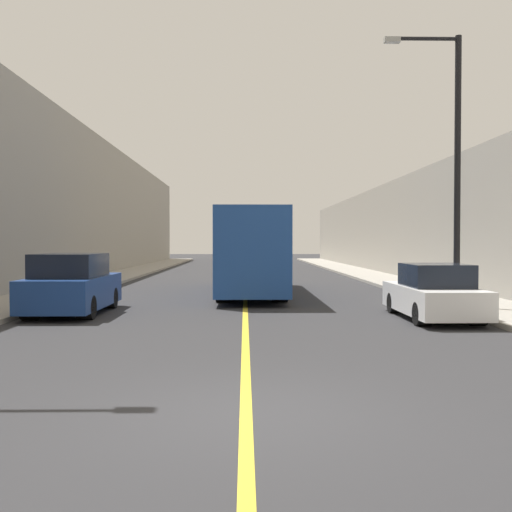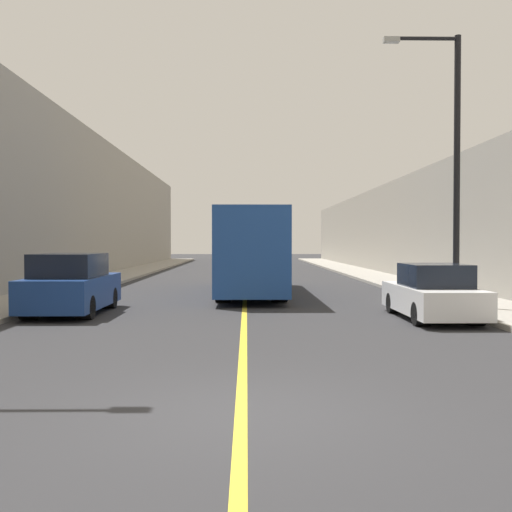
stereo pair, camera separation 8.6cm
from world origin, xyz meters
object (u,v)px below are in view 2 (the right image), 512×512
bus (251,251)px  parked_suv_left (71,286)px  street_lamp_right (451,155)px  car_right_near (433,294)px

bus → parked_suv_left: 8.90m
street_lamp_right → parked_suv_left: bearing=-176.6°
parked_suv_left → car_right_near: parked_suv_left is taller
parked_suv_left → car_right_near: size_ratio=1.02×
bus → car_right_near: bus is taller
bus → parked_suv_left: size_ratio=2.47×
parked_suv_left → street_lamp_right: 12.46m
car_right_near → street_lamp_right: street_lamp_right is taller
parked_suv_left → car_right_near: 10.63m
parked_suv_left → street_lamp_right: size_ratio=0.54×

